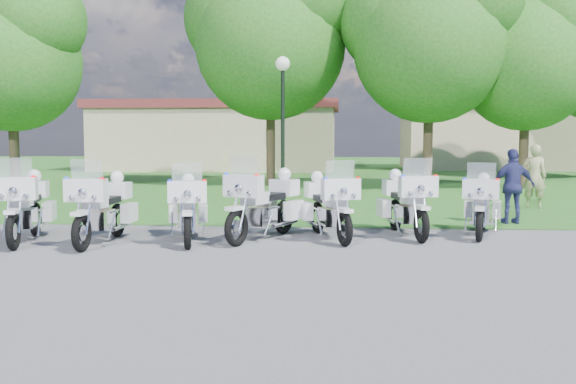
# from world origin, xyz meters

# --- Properties ---
(ground) EXTENTS (100.00, 100.00, 0.00)m
(ground) POSITION_xyz_m (0.00, 0.00, 0.00)
(ground) COLOR #545459
(ground) RESTS_ON ground
(grass_lawn) EXTENTS (100.00, 48.00, 0.01)m
(grass_lawn) POSITION_xyz_m (0.00, 27.00, 0.00)
(grass_lawn) COLOR #23631F
(grass_lawn) RESTS_ON ground
(motorcycle_0) EXTENTS (1.18, 2.42, 1.65)m
(motorcycle_0) POSITION_xyz_m (-4.63, 0.69, 0.69)
(motorcycle_0) COLOR black
(motorcycle_0) RESTS_ON ground
(motorcycle_1) EXTENTS (0.81, 2.43, 1.63)m
(motorcycle_1) POSITION_xyz_m (-3.09, 0.65, 0.68)
(motorcycle_1) COLOR black
(motorcycle_1) RESTS_ON ground
(motorcycle_2) EXTENTS (1.08, 2.29, 1.56)m
(motorcycle_2) POSITION_xyz_m (-1.53, 0.99, 0.65)
(motorcycle_2) COLOR black
(motorcycle_2) RESTS_ON ground
(motorcycle_3) EXTENTS (1.45, 2.34, 1.68)m
(motorcycle_3) POSITION_xyz_m (-0.06, 1.38, 0.70)
(motorcycle_3) COLOR black
(motorcycle_3) RESTS_ON ground
(motorcycle_4) EXTENTS (1.26, 2.27, 1.59)m
(motorcycle_4) POSITION_xyz_m (1.18, 1.53, 0.66)
(motorcycle_4) COLOR black
(motorcycle_4) RESTS_ON ground
(motorcycle_5) EXTENTS (1.10, 2.38, 1.62)m
(motorcycle_5) POSITION_xyz_m (2.76, 2.06, 0.68)
(motorcycle_5) COLOR black
(motorcycle_5) RESTS_ON ground
(motorcycle_6) EXTENTS (1.10, 2.23, 1.52)m
(motorcycle_6) POSITION_xyz_m (4.33, 2.24, 0.64)
(motorcycle_6) COLOR black
(motorcycle_6) RESTS_ON ground
(lamp_post) EXTENTS (0.44, 0.44, 4.45)m
(lamp_post) POSITION_xyz_m (-0.35, 8.51, 3.34)
(lamp_post) COLOR black
(lamp_post) RESTS_ON ground
(tree_0) EXTENTS (5.88, 5.02, 7.84)m
(tree_0) POSITION_xyz_m (-10.52, 11.44, 5.19)
(tree_0) COLOR #38281C
(tree_0) RESTS_ON ground
(tree_1) EXTENTS (7.15, 6.10, 9.53)m
(tree_1) POSITION_xyz_m (-1.50, 15.16, 6.31)
(tree_1) COLOR #38281C
(tree_1) RESTS_ON ground
(tree_2) EXTENTS (6.73, 5.75, 8.98)m
(tree_2) POSITION_xyz_m (4.69, 13.77, 5.94)
(tree_2) COLOR #38281C
(tree_2) RESTS_ON ground
(tree_3) EXTENTS (5.97, 5.09, 7.96)m
(tree_3) POSITION_xyz_m (8.48, 14.50, 5.26)
(tree_3) COLOR #38281C
(tree_3) RESTS_ON ground
(building_west) EXTENTS (14.56, 8.32, 4.10)m
(building_west) POSITION_xyz_m (-6.00, 28.00, 2.07)
(building_west) COLOR tan
(building_west) RESTS_ON ground
(building_east) EXTENTS (11.44, 7.28, 4.10)m
(building_east) POSITION_xyz_m (11.00, 30.00, 2.07)
(building_east) COLOR tan
(building_east) RESTS_ON ground
(bystander_a) EXTENTS (0.75, 0.60, 1.79)m
(bystander_a) POSITION_xyz_m (6.83, 7.23, 0.90)
(bystander_a) COLOR tan
(bystander_a) RESTS_ON ground
(bystander_c) EXTENTS (1.06, 0.55, 1.74)m
(bystander_c) POSITION_xyz_m (5.40, 3.98, 0.87)
(bystander_c) COLOR navy
(bystander_c) RESTS_ON ground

